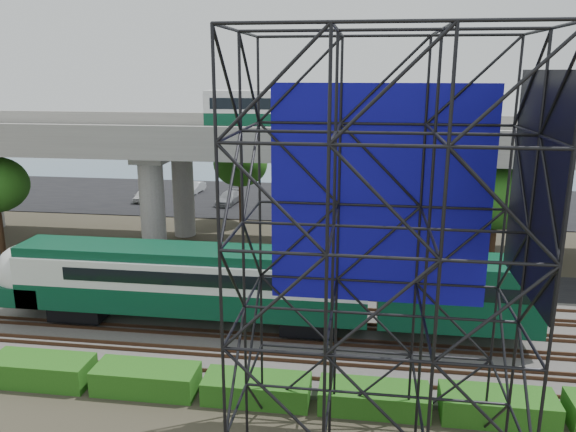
# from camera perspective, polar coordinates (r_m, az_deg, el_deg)

# --- Properties ---
(ground) EXTENTS (140.00, 140.00, 0.00)m
(ground) POSITION_cam_1_polar(r_m,az_deg,el_deg) (29.47, -3.47, -13.46)
(ground) COLOR #474233
(ground) RESTS_ON ground
(ballast_bed) EXTENTS (90.00, 12.00, 0.20)m
(ballast_bed) POSITION_cam_1_polar(r_m,az_deg,el_deg) (31.17, -2.73, -11.59)
(ballast_bed) COLOR slate
(ballast_bed) RESTS_ON ground
(service_road) EXTENTS (90.00, 5.00, 0.08)m
(service_road) POSITION_cam_1_polar(r_m,az_deg,el_deg) (38.89, -0.40, -6.19)
(service_road) COLOR black
(service_road) RESTS_ON ground
(parking_lot) EXTENTS (90.00, 18.00, 0.08)m
(parking_lot) POSITION_cam_1_polar(r_m,az_deg,el_deg) (61.27, 2.82, 1.58)
(parking_lot) COLOR black
(parking_lot) RESTS_ON ground
(harbor_water) EXTENTS (140.00, 40.00, 0.03)m
(harbor_water) POSITION_cam_1_polar(r_m,az_deg,el_deg) (82.79, 4.23, 4.97)
(harbor_water) COLOR slate
(harbor_water) RESTS_ON ground
(rail_tracks) EXTENTS (90.00, 9.52, 0.16)m
(rail_tracks) POSITION_cam_1_polar(r_m,az_deg,el_deg) (31.09, -2.74, -11.29)
(rail_tracks) COLOR #472D1E
(rail_tracks) RESTS_ON ballast_bed
(commuter_train) EXTENTS (29.30, 3.06, 4.30)m
(commuter_train) POSITION_cam_1_polar(r_m,az_deg,el_deg) (30.40, -5.99, -6.63)
(commuter_train) COLOR black
(commuter_train) RESTS_ON rail_tracks
(overpass) EXTENTS (80.00, 12.00, 12.40)m
(overpass) POSITION_cam_1_polar(r_m,az_deg,el_deg) (42.18, 0.63, 6.93)
(overpass) COLOR #9E9B93
(overpass) RESTS_ON ground
(scaffold_tower) EXTENTS (9.36, 6.36, 15.00)m
(scaffold_tower) POSITION_cam_1_polar(r_m,az_deg,el_deg) (18.61, 9.24, -5.66)
(scaffold_tower) COLOR black
(scaffold_tower) RESTS_ON ground
(hedge_strip) EXTENTS (34.60, 1.80, 1.20)m
(hedge_strip) POSITION_cam_1_polar(r_m,az_deg,el_deg) (25.36, -3.17, -17.04)
(hedge_strip) COLOR #1C5313
(hedge_strip) RESTS_ON ground
(trees) EXTENTS (40.94, 16.94, 7.69)m
(trees) POSITION_cam_1_polar(r_m,az_deg,el_deg) (43.60, -5.40, 3.60)
(trees) COLOR #382314
(trees) RESTS_ON ground
(suv) EXTENTS (5.86, 3.56, 1.52)m
(suv) POSITION_cam_1_polar(r_m,az_deg,el_deg) (43.91, -23.50, -3.88)
(suv) COLOR black
(suv) RESTS_ON service_road
(parked_cars) EXTENTS (39.02, 9.57, 1.29)m
(parked_cars) POSITION_cam_1_polar(r_m,az_deg,el_deg) (60.54, 3.80, 2.03)
(parked_cars) COLOR silver
(parked_cars) RESTS_ON parking_lot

